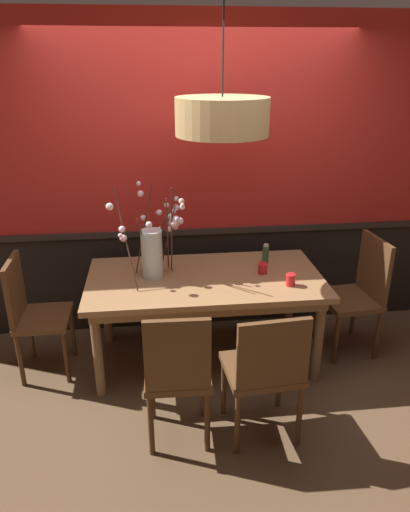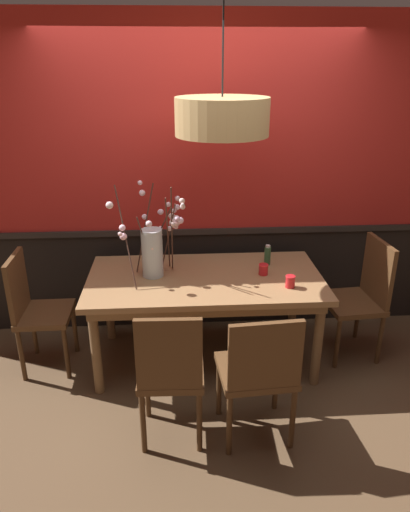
# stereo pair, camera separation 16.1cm
# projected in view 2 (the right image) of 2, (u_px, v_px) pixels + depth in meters

# --- Properties ---
(ground_plane) EXTENTS (24.00, 24.00, 0.00)m
(ground_plane) POSITION_uv_depth(u_px,v_px,m) (205.00, 358.00, 3.91)
(ground_plane) COLOR brown
(back_wall) EXTENTS (5.56, 0.14, 2.64)m
(back_wall) POSITION_uv_depth(u_px,v_px,m) (200.00, 183.00, 4.00)
(back_wall) COLOR black
(back_wall) RESTS_ON ground
(dining_table) EXTENTS (1.79, 0.93, 0.74)m
(dining_table) POSITION_uv_depth(u_px,v_px,m) (205.00, 286.00, 3.66)
(dining_table) COLOR #997047
(dining_table) RESTS_ON ground
(chair_head_west_end) EXTENTS (0.40, 0.43, 0.95)m
(chair_head_west_end) POSITION_uv_depth(u_px,v_px,m) (34.00, 306.00, 3.62)
(chair_head_west_end) COLOR brown
(chair_head_west_end) RESTS_ON ground
(chair_far_side_right) EXTENTS (0.44, 0.41, 0.92)m
(chair_far_side_right) POSITION_uv_depth(u_px,v_px,m) (224.00, 258.00, 4.56)
(chair_far_side_right) COLOR brown
(chair_far_side_right) RESTS_ON ground
(chair_near_side_left) EXTENTS (0.42, 0.40, 0.95)m
(chair_near_side_left) POSITION_uv_depth(u_px,v_px,m) (170.00, 371.00, 2.87)
(chair_near_side_left) COLOR brown
(chair_near_side_left) RESTS_ON ground
(chair_head_east_end) EXTENTS (0.46, 0.49, 0.98)m
(chair_head_east_end) POSITION_uv_depth(u_px,v_px,m) (362.00, 293.00, 3.81)
(chair_head_east_end) COLOR brown
(chair_head_east_end) RESTS_ON ground
(chair_near_side_right) EXTENTS (0.49, 0.46, 0.92)m
(chair_near_side_right) POSITION_uv_depth(u_px,v_px,m) (259.00, 370.00, 2.89)
(chair_near_side_right) COLOR brown
(chair_near_side_right) RESTS_ON ground
(vase_with_blossoms) EXTENTS (0.55, 0.49, 0.73)m
(vase_with_blossoms) POSITION_uv_depth(u_px,v_px,m) (154.00, 248.00, 3.57)
(vase_with_blossoms) COLOR silver
(vase_with_blossoms) RESTS_ON dining_table
(candle_holder_nearer_center) EXTENTS (0.08, 0.08, 0.09)m
(candle_holder_nearer_center) POSITION_uv_depth(u_px,v_px,m) (263.00, 269.00, 3.65)
(candle_holder_nearer_center) COLOR red
(candle_holder_nearer_center) RESTS_ON dining_table
(candle_holder_nearer_edge) EXTENTS (0.07, 0.07, 0.09)m
(candle_holder_nearer_edge) POSITION_uv_depth(u_px,v_px,m) (290.00, 281.00, 3.44)
(candle_holder_nearer_edge) COLOR red
(candle_holder_nearer_edge) RESTS_ON dining_table
(condiment_bottle) EXTENTS (0.05, 0.05, 0.17)m
(condiment_bottle) POSITION_uv_depth(u_px,v_px,m) (267.00, 255.00, 3.81)
(condiment_bottle) COLOR #2D5633
(condiment_bottle) RESTS_ON dining_table
(pendant_lamp) EXTENTS (0.63, 0.63, 0.84)m
(pendant_lamp) POSITION_uv_depth(u_px,v_px,m) (222.00, 117.00, 3.16)
(pendant_lamp) COLOR tan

